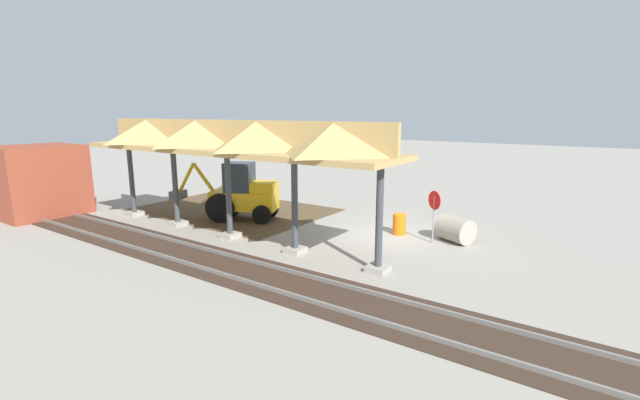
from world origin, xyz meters
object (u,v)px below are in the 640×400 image
at_px(backhoe, 241,194).
at_px(traffic_barrel, 399,224).
at_px(brick_utility_building, 38,181).
at_px(stop_sign, 434,206).
at_px(concrete_pipe, 455,229).

bearing_deg(backhoe, traffic_barrel, -165.18).
relative_size(brick_utility_building, traffic_barrel, 4.20).
bearing_deg(stop_sign, traffic_barrel, -12.86).
bearing_deg(brick_utility_building, traffic_barrel, -157.07).
relative_size(stop_sign, backhoe, 0.41).
bearing_deg(traffic_barrel, backhoe, 14.82).
bearing_deg(concrete_pipe, stop_sign, 42.88).
distance_m(stop_sign, backhoe, 9.27).
height_order(stop_sign, backhoe, backhoe).
bearing_deg(traffic_barrel, brick_utility_building, 22.93).
distance_m(stop_sign, concrete_pipe, 1.39).
distance_m(concrete_pipe, traffic_barrel, 2.35).
xyz_separation_m(backhoe, concrete_pipe, (-9.82, -2.26, -0.74)).
height_order(stop_sign, concrete_pipe, stop_sign).
distance_m(backhoe, brick_utility_building, 10.57).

